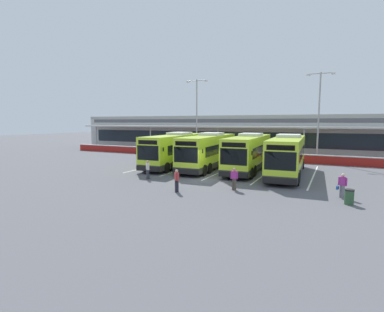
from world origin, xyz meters
TOP-DOWN VIEW (x-y plane):
  - ground_plane at (0.00, 0.00)m, footprint 200.00×200.00m
  - terminal_building at (-0.00, 26.91)m, footprint 70.00×13.00m
  - red_barrier_wall at (0.00, 14.50)m, footprint 60.00×0.40m
  - coach_bus_leftmost at (-6.06, 5.94)m, footprint 3.45×12.27m
  - coach_bus_left_centre at (-2.13, 6.11)m, footprint 3.45×12.27m
  - coach_bus_centre at (2.14, 6.52)m, footprint 3.45×12.27m
  - coach_bus_right_centre at (6.09, 5.50)m, footprint 3.45×12.27m
  - bay_stripe_far_west at (-8.40, 6.00)m, footprint 0.14×13.00m
  - bay_stripe_west at (-4.20, 6.00)m, footprint 0.14×13.00m
  - bay_stripe_mid_west at (0.00, 6.00)m, footprint 0.14×13.00m
  - bay_stripe_centre at (4.20, 6.00)m, footprint 0.14×13.00m
  - bay_stripe_mid_east at (8.40, 6.00)m, footprint 0.14×13.00m
  - pedestrian_with_handbag at (10.60, -1.62)m, footprint 0.64×0.43m
  - pedestrian_in_dark_coat at (3.57, -2.59)m, footprint 0.54×0.29m
  - pedestrian_child at (-4.45, -1.96)m, footprint 0.47×0.42m
  - pedestrian_near_bin at (0.11, -4.98)m, footprint 0.48×0.42m
  - lamp_post_west at (-8.25, 16.03)m, footprint 3.24×0.28m
  - lamp_post_centre at (8.02, 17.11)m, footprint 3.24×0.28m
  - litter_bin at (10.97, -3.17)m, footprint 0.54×0.54m

SIDE VIEW (x-z plane):
  - ground_plane at x=0.00m, z-range 0.00..0.00m
  - bay_stripe_far_west at x=-8.40m, z-range 0.00..0.01m
  - bay_stripe_west at x=-4.20m, z-range 0.00..0.01m
  - bay_stripe_mid_west at x=0.00m, z-range 0.00..0.01m
  - bay_stripe_centre at x=4.20m, z-range 0.00..0.01m
  - bay_stripe_mid_east at x=8.40m, z-range 0.00..0.01m
  - litter_bin at x=10.97m, z-range 0.00..0.93m
  - red_barrier_wall at x=0.00m, z-range 0.01..1.10m
  - pedestrian_with_handbag at x=10.60m, z-range 0.05..1.67m
  - pedestrian_in_dark_coat at x=3.57m, z-range 0.06..1.68m
  - pedestrian_child at x=-4.45m, z-range 0.06..1.68m
  - pedestrian_near_bin at x=0.11m, z-range 0.06..1.68m
  - coach_bus_leftmost at x=-6.06m, z-range -0.10..3.68m
  - coach_bus_left_centre at x=-2.13m, z-range -0.10..3.68m
  - coach_bus_centre at x=2.14m, z-range -0.10..3.68m
  - coach_bus_right_centre at x=6.09m, z-range -0.10..3.68m
  - terminal_building at x=0.00m, z-range 0.01..6.01m
  - lamp_post_west at x=-8.25m, z-range 0.79..11.79m
  - lamp_post_centre at x=8.02m, z-range 0.79..11.79m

